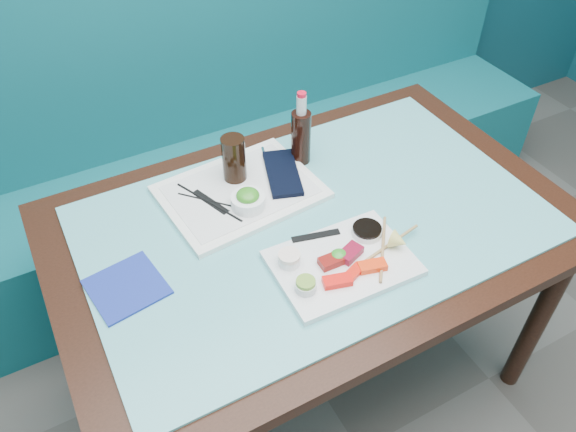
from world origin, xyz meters
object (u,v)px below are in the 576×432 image
booth_bench (209,163)px  seaweed_bowl (248,202)px  serving_tray (240,192)px  blue_napkin (127,287)px  cola_glass (234,159)px  cola_bottle_body (301,138)px  sashimi_plate (342,263)px  dining_table (314,243)px

booth_bench → seaweed_bowl: size_ratio=31.91×
serving_tray → blue_napkin: (-0.38, -0.18, -0.00)m
serving_tray → cola_glass: size_ratio=3.09×
seaweed_bowl → cola_glass: (0.02, 0.13, 0.05)m
cola_bottle_body → sashimi_plate: bearing=-105.5°
seaweed_bowl → cola_bottle_body: 0.27m
sashimi_plate → cola_bottle_body: 0.44m
booth_bench → serving_tray: booth_bench is taller
dining_table → cola_glass: cola_glass is taller
blue_napkin → dining_table: bearing=-0.9°
sashimi_plate → blue_napkin: 0.53m
serving_tray → seaweed_bowl: bearing=-102.9°
booth_bench → seaweed_bowl: (-0.14, -0.73, 0.42)m
blue_napkin → serving_tray: bearing=25.3°
blue_napkin → cola_bottle_body: bearing=21.3°
sashimi_plate → serving_tray: 0.38m
seaweed_bowl → cola_glass: size_ratio=0.68×
dining_table → seaweed_bowl: 0.22m
dining_table → sashimi_plate: size_ratio=4.10×
cola_glass → cola_bottle_body: (0.22, 0.00, -0.00)m
serving_tray → cola_bottle_body: size_ratio=2.55×
booth_bench → sashimi_plate: size_ratio=8.80×
booth_bench → cola_bottle_body: size_ratio=17.96×
dining_table → booth_bench: bearing=90.0°
blue_napkin → sashimi_plate: bearing=-20.5°
booth_bench → sashimi_plate: booth_bench is taller
serving_tray → cola_glass: cola_glass is taller
booth_bench → sashimi_plate: 1.09m
booth_bench → blue_napkin: 1.05m
cola_bottle_body → dining_table: bearing=-110.8°
dining_table → cola_glass: bearing=116.8°
blue_napkin → booth_bench: bearing=58.1°
dining_table → blue_napkin: (-0.52, 0.01, 0.09)m
sashimi_plate → cola_glass: cola_glass is taller
blue_napkin → cola_glass: bearing=31.0°
booth_bench → cola_glass: size_ratio=21.75×
dining_table → cola_bottle_body: 0.32m
booth_bench → cola_bottle_body: bearing=-81.1°
cola_glass → serving_tray: bearing=-100.3°
cola_glass → seaweed_bowl: bearing=-98.7°
cola_glass → cola_bottle_body: size_ratio=0.83×
dining_table → blue_napkin: blue_napkin is taller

